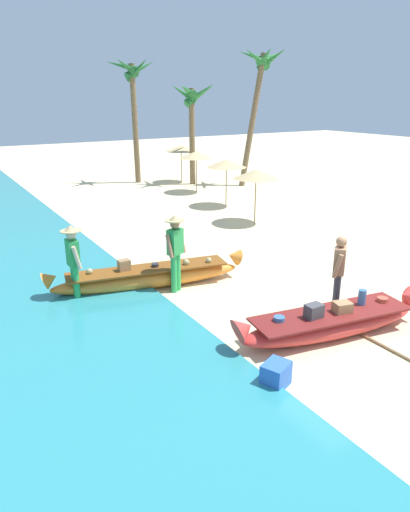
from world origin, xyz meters
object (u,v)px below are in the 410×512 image
at_px(person_vendor_hatted, 175,248).
at_px(paddle, 397,353).
at_px(palm_tree_leaning_seaward, 261,76).
at_px(cooler_box, 276,375).
at_px(person_vendor_assistant, 73,258).
at_px(palm_tree_mid_cluster, 192,104).
at_px(person_tourist_customer, 339,271).
at_px(boat_red_foreground, 331,322).
at_px(boat_orange_midground, 148,277).
at_px(palm_tree_tall_inland, 133,85).

xyz_separation_m(person_vendor_hatted, paddle, (1.99, -4.54, -1.03)).
bearing_deg(palm_tree_leaning_seaward, cooler_box, -126.55).
distance_m(person_vendor_assistant, palm_tree_leaning_seaward, 16.13).
relative_size(person_vendor_assistant, cooler_box, 3.94).
xyz_separation_m(person_vendor_hatted, palm_tree_leaning_seaward, (10.19, 10.21, 4.16)).
bearing_deg(palm_tree_mid_cluster, person_tourist_customer, -109.03).
bearing_deg(person_tourist_customer, person_vendor_hatted, 129.46).
xyz_separation_m(palm_tree_leaning_seaward, palm_tree_mid_cluster, (-2.83, 1.73, -1.27)).
distance_m(person_vendor_hatted, cooler_box, 4.26).
relative_size(boat_red_foreground, cooler_box, 9.37).
distance_m(person_vendor_hatted, person_tourist_customer, 3.60).
distance_m(boat_orange_midground, cooler_box, 4.67).
relative_size(person_vendor_assistant, palm_tree_leaning_seaward, 0.26).
xyz_separation_m(person_vendor_hatted, palm_tree_mid_cluster, (7.36, 11.93, 2.89)).
relative_size(boat_red_foreground, boat_orange_midground, 0.87).
distance_m(person_tourist_customer, palm_tree_tall_inland, 17.34).
height_order(cooler_box, paddle, cooler_box).
relative_size(palm_tree_mid_cluster, cooler_box, 11.36).
bearing_deg(person_tourist_customer, palm_tree_tall_inland, 80.49).
height_order(person_vendor_hatted, palm_tree_leaning_seaward, palm_tree_leaning_seaward).
relative_size(boat_orange_midground, person_vendor_assistant, 2.75).
bearing_deg(palm_tree_leaning_seaward, person_tourist_customer, -121.33).
distance_m(boat_red_foreground, palm_tree_mid_cluster, 16.83).
distance_m(palm_tree_leaning_seaward, cooler_box, 18.57).
distance_m(person_vendor_hatted, person_vendor_assistant, 2.25).
xyz_separation_m(person_vendor_hatted, person_tourist_customer, (2.29, -2.78, -0.11)).
height_order(person_tourist_customer, paddle, person_tourist_customer).
height_order(person_vendor_hatted, person_tourist_customer, person_vendor_hatted).
relative_size(person_tourist_customer, cooler_box, 3.82).
bearing_deg(palm_tree_tall_inland, boat_orange_midground, -112.53).
bearing_deg(person_tourist_customer, palm_tree_leaning_seaward, 58.67).
bearing_deg(person_vendor_assistant, palm_tree_leaning_seaward, 37.64).
xyz_separation_m(boat_red_foreground, person_vendor_hatted, (-1.51, 3.40, 0.79)).
distance_m(person_vendor_hatted, palm_tree_tall_inland, 15.26).
xyz_separation_m(person_tourist_customer, person_vendor_assistant, (-4.42, 3.48, 0.05)).
relative_size(boat_red_foreground, person_vendor_hatted, 2.26).
height_order(palm_tree_mid_cluster, paddle, palm_tree_mid_cluster).
relative_size(boat_orange_midground, palm_tree_leaning_seaward, 0.72).
bearing_deg(palm_tree_leaning_seaward, palm_tree_tall_inland, 144.28).
distance_m(cooler_box, paddle, 2.48).
bearing_deg(palm_tree_tall_inland, person_tourist_customer, -99.51).
xyz_separation_m(palm_tree_tall_inland, cooler_box, (-5.53, -18.04, -4.65)).
height_order(person_tourist_customer, palm_tree_tall_inland, palm_tree_tall_inland).
relative_size(boat_orange_midground, cooler_box, 10.82).
bearing_deg(cooler_box, person_tourist_customer, 4.14).
bearing_deg(cooler_box, palm_tree_tall_inland, 50.45).
height_order(palm_tree_leaning_seaward, cooler_box, palm_tree_leaning_seaward).
distance_m(boat_orange_midground, palm_tree_tall_inland, 15.17).
xyz_separation_m(person_tourist_customer, palm_tree_mid_cluster, (5.07, 14.71, 3.00)).
xyz_separation_m(person_vendor_hatted, palm_tree_tall_inland, (5.08, 13.88, 3.79)).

